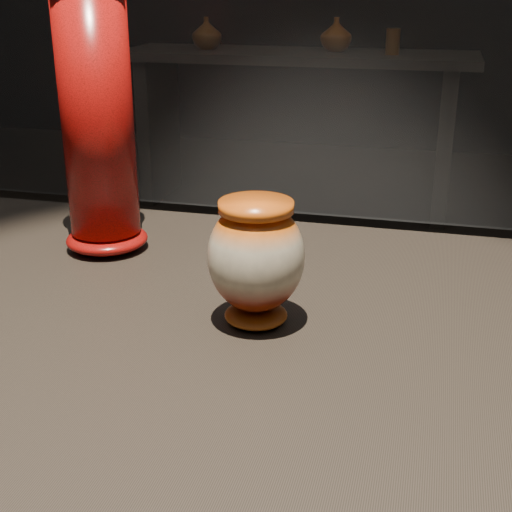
% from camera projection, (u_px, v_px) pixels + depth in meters
% --- Properties ---
extents(display_plinth, '(2.00, 0.80, 0.90)m').
position_uv_depth(display_plinth, '(259.00, 507.00, 0.95)').
color(display_plinth, black).
rests_on(display_plinth, ground).
extents(main_vase, '(0.12, 0.12, 0.15)m').
position_uv_depth(main_vase, '(256.00, 258.00, 0.83)').
color(main_vase, maroon).
rests_on(main_vase, display_plinth).
extents(tall_vase, '(0.16, 0.16, 0.39)m').
position_uv_depth(tall_vase, '(98.00, 126.00, 1.03)').
color(tall_vase, '#B80D0C').
rests_on(tall_vase, display_plinth).
extents(back_shelf, '(2.00, 0.60, 0.90)m').
position_uv_depth(back_shelf, '(296.00, 99.00, 4.09)').
color(back_shelf, black).
rests_on(back_shelf, ground).
extents(back_vase_left, '(0.23, 0.23, 0.18)m').
position_uv_depth(back_vase_left, '(207.00, 33.00, 4.07)').
color(back_vase_left, brown).
rests_on(back_vase_left, back_shelf).
extents(back_vase_mid, '(0.22, 0.22, 0.18)m').
position_uv_depth(back_vase_mid, '(336.00, 34.00, 3.95)').
color(back_vase_mid, maroon).
rests_on(back_vase_mid, back_shelf).
extents(back_vase_right, '(0.08, 0.08, 0.13)m').
position_uv_depth(back_vase_right, '(393.00, 42.00, 3.79)').
color(back_vase_right, brown).
rests_on(back_vase_right, back_shelf).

